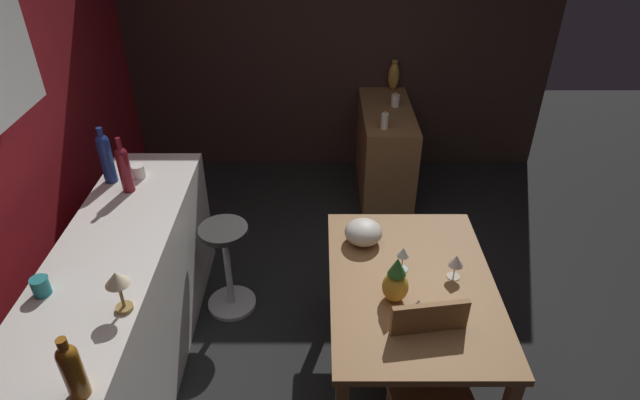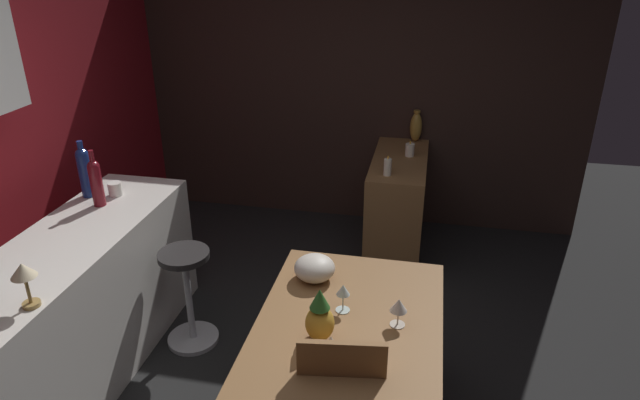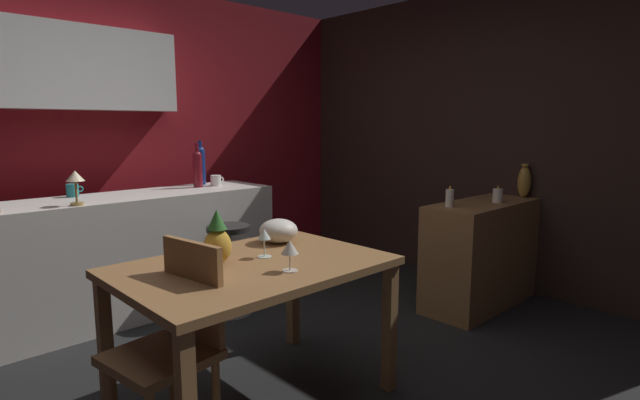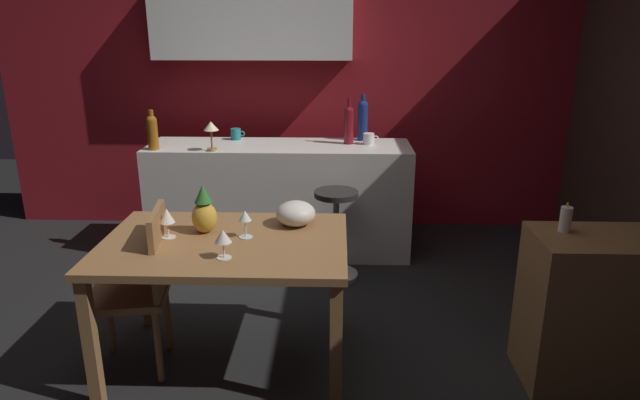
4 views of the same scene
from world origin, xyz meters
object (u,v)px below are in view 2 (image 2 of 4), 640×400
(fruit_bowl, at_px, (314,268))
(wine_bottle_ruby, at_px, (96,181))
(wine_glass_center, at_px, (331,345))
(pineapple_centerpiece, at_px, (320,318))
(pillar_candle_tall, at_px, (388,167))
(wine_bottle_cobalt, at_px, (85,170))
(wine_glass_left, at_px, (399,306))
(bar_stool, at_px, (188,295))
(vase_brass, at_px, (416,127))
(dining_table, at_px, (348,339))
(cup_white, at_px, (115,189))
(counter_lamp, at_px, (24,275))
(sideboard_cabinet, at_px, (397,204))
(pillar_candle_short, at_px, (410,150))
(wine_glass_right, at_px, (343,291))

(fruit_bowl, distance_m, wine_bottle_ruby, 1.52)
(wine_glass_center, bearing_deg, pineapple_centerpiece, 25.59)
(pillar_candle_tall, bearing_deg, wine_bottle_ruby, 121.78)
(wine_bottle_cobalt, bearing_deg, wine_glass_left, -109.76)
(fruit_bowl, bearing_deg, bar_stool, 75.60)
(bar_stool, relative_size, pillar_candle_tall, 4.34)
(wine_glass_center, distance_m, vase_brass, 2.92)
(bar_stool, bearing_deg, wine_bottle_cobalt, 73.99)
(pineapple_centerpiece, height_order, vase_brass, vase_brass)
(dining_table, relative_size, pillar_candle_tall, 8.28)
(bar_stool, bearing_deg, cup_white, 65.59)
(wine_bottle_cobalt, relative_size, vase_brass, 1.36)
(wine_bottle_ruby, bearing_deg, pillar_candle_tall, -58.22)
(dining_table, bearing_deg, counter_lamp, 104.48)
(wine_bottle_ruby, distance_m, wine_bottle_cobalt, 0.19)
(dining_table, height_order, counter_lamp, counter_lamp)
(wine_bottle_cobalt, bearing_deg, vase_brass, -48.51)
(wine_glass_left, relative_size, counter_lamp, 0.65)
(fruit_bowl, bearing_deg, pillar_candle_tall, -10.85)
(fruit_bowl, distance_m, wine_bottle_cobalt, 1.69)
(sideboard_cabinet, distance_m, pillar_candle_short, 0.47)
(vase_brass, bearing_deg, sideboard_cabinet, 168.14)
(wine_bottle_ruby, relative_size, counter_lamp, 1.63)
(dining_table, distance_m, fruit_bowl, 0.46)
(wine_glass_right, distance_m, cup_white, 1.80)
(wine_bottle_cobalt, bearing_deg, pineapple_centerpiece, -117.90)
(sideboard_cabinet, height_order, pillar_candle_short, pillar_candle_short)
(wine_glass_right, bearing_deg, wine_bottle_ruby, 70.96)
(wine_glass_right, bearing_deg, wine_glass_center, -177.75)
(pineapple_centerpiece, xyz_separation_m, cup_white, (0.97, 1.57, 0.09))
(wine_glass_center, height_order, fruit_bowl, wine_glass_center)
(wine_glass_left, distance_m, vase_brass, 2.56)
(vase_brass, bearing_deg, pineapple_centerpiece, 173.67)
(sideboard_cabinet, bearing_deg, pillar_candle_short, -46.29)
(sideboard_cabinet, xyz_separation_m, wine_bottle_ruby, (-1.46, 1.80, 0.66))
(fruit_bowl, bearing_deg, vase_brass, -10.95)
(wine_glass_left, bearing_deg, pillar_candle_tall, 7.06)
(sideboard_cabinet, relative_size, pillar_candle_tall, 7.08)
(wine_glass_center, distance_m, pillar_candle_tall, 2.05)
(dining_table, bearing_deg, fruit_bowl, 34.40)
(sideboard_cabinet, xyz_separation_m, fruit_bowl, (-1.78, 0.34, 0.40))
(bar_stool, height_order, pineapple_centerpiece, pineapple_centerpiece)
(wine_glass_left, bearing_deg, wine_glass_right, 77.47)
(vase_brass, bearing_deg, wine_bottle_cobalt, 131.49)
(wine_glass_left, relative_size, fruit_bowl, 0.66)
(wine_glass_center, height_order, pillar_candle_tall, pillar_candle_tall)
(dining_table, relative_size, wine_bottle_ruby, 3.50)
(sideboard_cabinet, relative_size, fruit_bowl, 4.94)
(pineapple_centerpiece, relative_size, wine_bottle_ruby, 0.73)
(wine_bottle_cobalt, xyz_separation_m, counter_lamp, (-1.16, -0.44, -0.02))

